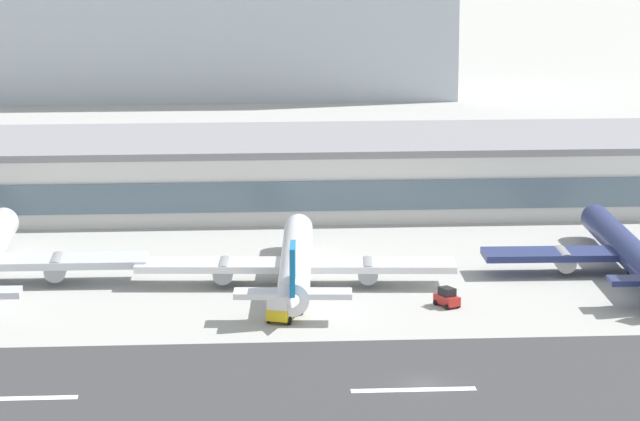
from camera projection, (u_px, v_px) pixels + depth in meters
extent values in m
plane|color=#A8A8A3|center=(423.00, 384.00, 156.68)|extent=(1400.00, 1400.00, 0.00)
cube|color=#38383A|center=(425.00, 390.00, 154.89)|extent=(800.00, 33.63, 0.08)
cube|color=white|center=(13.00, 398.00, 152.25)|extent=(12.00, 1.20, 0.01)
cube|color=white|center=(414.00, 390.00, 154.81)|extent=(12.00, 1.20, 0.01)
cube|color=silver|center=(298.00, 174.00, 239.36)|extent=(215.82, 27.94, 9.35)
cube|color=slate|center=(304.00, 196.00, 225.67)|extent=(209.34, 0.30, 4.21)
cube|color=gray|center=(298.00, 140.00, 238.29)|extent=(217.98, 28.21, 1.00)
sphere|color=silver|center=(4.00, 222.00, 214.24)|extent=(3.79, 3.79, 3.79)
cylinder|color=gray|center=(57.00, 267.00, 194.74)|extent=(2.62, 5.60, 2.59)
cylinder|color=silver|center=(296.00, 261.00, 194.25)|extent=(6.37, 36.83, 3.67)
sphere|color=silver|center=(299.00, 228.00, 212.19)|extent=(3.48, 3.48, 3.48)
cone|color=silver|center=(293.00, 300.00, 176.31)|extent=(3.78, 6.82, 3.30)
cube|color=silver|center=(296.00, 265.00, 193.61)|extent=(38.37, 8.30, 0.81)
cylinder|color=gray|center=(368.00, 270.00, 193.70)|extent=(2.76, 5.29, 2.38)
cylinder|color=gray|center=(224.00, 270.00, 193.78)|extent=(2.76, 5.29, 2.38)
cube|color=silver|center=(293.00, 294.00, 177.67)|extent=(13.13, 3.97, 0.65)
cube|color=#1975B2|center=(293.00, 271.00, 177.14)|extent=(0.95, 4.98, 5.87)
cylinder|color=black|center=(296.00, 283.00, 192.94)|extent=(0.66, 0.66, 1.01)
cylinder|color=navy|center=(627.00, 249.00, 200.09)|extent=(4.47, 37.12, 3.71)
sphere|color=navy|center=(595.00, 218.00, 218.20)|extent=(3.52, 3.52, 3.52)
cube|color=navy|center=(628.00, 253.00, 199.44)|extent=(35.81, 6.29, 0.82)
cylinder|color=gray|center=(563.00, 259.00, 199.19)|extent=(2.52, 5.24, 2.41)
cylinder|color=black|center=(629.00, 271.00, 198.76)|extent=(0.67, 0.67, 1.02)
cube|color=#B2231E|center=(447.00, 300.00, 184.54)|extent=(2.88, 3.58, 1.00)
cube|color=black|center=(447.00, 291.00, 184.35)|extent=(2.01, 2.29, 0.90)
cylinder|color=black|center=(447.00, 307.00, 183.30)|extent=(0.52, 0.66, 0.60)
cylinder|color=black|center=(458.00, 305.00, 184.11)|extent=(0.52, 0.66, 0.60)
cylinder|color=black|center=(435.00, 303.00, 185.18)|extent=(0.52, 0.66, 0.60)
cylinder|color=black|center=(447.00, 301.00, 185.99)|extent=(0.52, 0.66, 0.60)
cube|color=gold|center=(285.00, 310.00, 179.36)|extent=(4.44, 6.46, 1.20)
cube|color=silver|center=(283.00, 299.00, 178.41)|extent=(3.73, 4.86, 1.60)
cube|color=gold|center=(291.00, 293.00, 181.10)|extent=(2.67, 2.37, 1.50)
cylinder|color=black|center=(301.00, 311.00, 181.09)|extent=(0.59, 0.94, 0.90)
cylinder|color=black|center=(281.00, 309.00, 181.80)|extent=(0.59, 0.94, 0.90)
cylinder|color=black|center=(289.00, 321.00, 177.17)|extent=(0.59, 0.94, 0.90)
cylinder|color=black|center=(269.00, 319.00, 177.88)|extent=(0.59, 0.94, 0.90)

